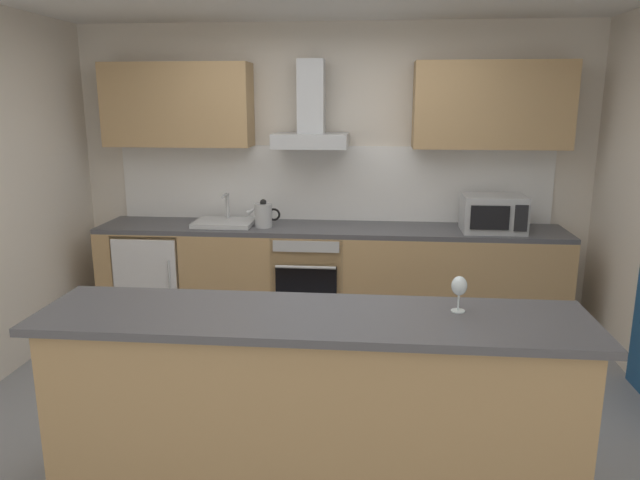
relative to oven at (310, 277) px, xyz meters
The scene contains 13 objects.
ground 1.59m from the oven, 83.84° to the right, with size 5.49×4.71×0.02m, color gray.
wall_back 0.95m from the oven, 68.14° to the left, with size 5.49×0.12×2.60m, color silver.
backsplash_tile 0.86m from the oven, 64.00° to the left, with size 3.82×0.02×0.66m, color white.
counter_back 0.17m from the oven, ahead, with size 3.95×0.60×0.90m.
counter_island 2.24m from the oven, 83.36° to the right, with size 2.66×0.64×0.95m.
upper_cabinets 1.47m from the oven, 47.24° to the left, with size 3.90×0.32×0.70m.
oven is the anchor object (origin of this frame).
refrigerator 1.37m from the oven, behind, with size 0.58×0.60×0.85m.
microwave 1.62m from the oven, ahead, with size 0.50×0.38×0.30m.
sink 0.88m from the oven, behind, with size 0.50×0.40×0.26m.
kettle 0.67m from the oven, behind, with size 0.29×0.15×0.24m.
range_hood 1.33m from the oven, 90.00° to the left, with size 0.62×0.45×0.72m.
wine_glass 2.41m from the oven, 65.67° to the right, with size 0.08×0.08×0.18m.
Camera 1 is at (0.39, -3.38, 1.95)m, focal length 33.31 mm.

